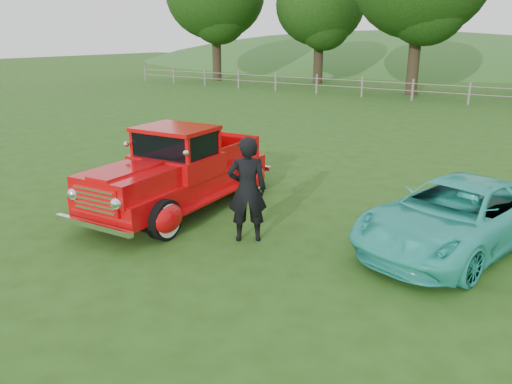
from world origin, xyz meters
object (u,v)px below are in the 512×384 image
Objects in this scene: teal_sedan at (456,215)px; red_pickup at (179,172)px; tree_mid_west at (320,5)px; man at (247,190)px.

red_pickup is at bearing -153.57° from teal_sedan.
teal_sedan is (15.84, -25.72, -4.96)m from tree_mid_west.
tree_mid_west is 30.61m from teal_sedan.
tree_mid_west is 4.41× the size of man.
man is (-3.19, -1.73, 0.37)m from teal_sedan.
tree_mid_west reaches higher than red_pickup.
teal_sedan is 3.65m from man.
man is at bearing -65.26° from tree_mid_west.
tree_mid_west reaches higher than man.
man is (12.65, -27.45, -4.59)m from tree_mid_west.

